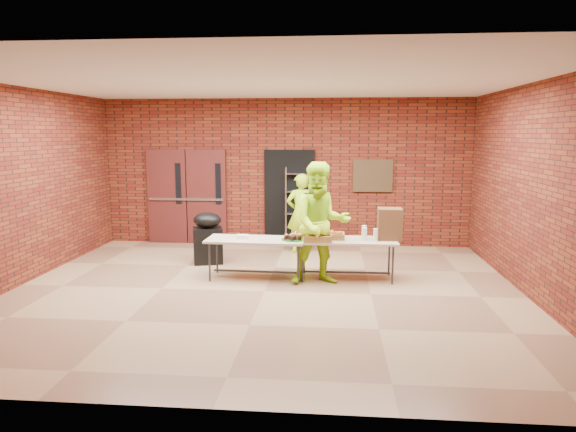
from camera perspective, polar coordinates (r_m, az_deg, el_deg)
The scene contains 19 objects.
room at distance 7.81m, azimuth -2.71°, elevation 2.93°, with size 8.08×7.08×3.28m.
double_doors at distance 11.67m, azimuth -11.16°, elevation 2.13°, with size 1.78×0.12×2.10m.
dark_doorway at distance 11.28m, azimuth 0.16°, elevation 2.04°, with size 1.10×0.06×2.10m, color black.
bronze_plaque at distance 11.21m, azimuth 9.39°, elevation 4.45°, with size 0.85×0.04×0.70m, color #412F1A.
wire_rack at distance 11.14m, azimuth 1.35°, elevation 1.00°, with size 0.64×0.21×1.73m, color #B2B3B9, non-canonical shape.
table_left at distance 8.72m, azimuth -3.60°, elevation -2.91°, with size 1.69×0.75×0.68m.
table_right at distance 8.71m, azimuth 6.58°, elevation -2.97°, with size 1.67×0.71×0.68m.
basket_bananas at distance 8.68m, azimuth 2.12°, elevation -2.18°, with size 0.43×0.33×0.13m.
basket_oranges at distance 8.73m, azimuth 4.96°, elevation -2.17°, with size 0.41×0.32×0.13m.
basket_apples at distance 8.52m, azimuth 3.38°, elevation -2.36°, with size 0.46×0.36×0.14m.
muffin_tray at distance 8.60m, azimuth 0.53°, elevation -2.38°, with size 0.38×0.38×0.09m.
napkin_box at distance 8.73m, azimuth -5.08°, elevation -2.31°, with size 0.20×0.13×0.07m, color white.
coffee_dispenser at distance 8.78m, azimuth 11.24°, elevation -0.85°, with size 0.40×0.36×0.53m, color #522E1C.
cup_stack_front at distance 8.62m, azimuth 8.52°, elevation -2.01°, with size 0.07×0.07×0.22m, color white.
cup_stack_mid at distance 8.58m, azimuth 9.69°, elevation -2.10°, with size 0.07×0.07×0.22m, color white.
cup_stack_back at distance 8.70m, azimuth 8.45°, elevation -1.83°, with size 0.08×0.08×0.24m, color white.
covered_grill at distance 9.87m, azimuth -8.91°, elevation -2.40°, with size 0.64×0.58×0.97m.
volunteer_woman at distance 10.59m, azimuth 1.39°, elevation 0.31°, with size 0.60×0.39×1.64m, color #A9E519.
volunteer_man at distance 8.33m, azimuth 3.68°, elevation -0.85°, with size 0.97×0.76×2.00m, color #A9E519.
Camera 1 is at (1.04, -7.69, 2.44)m, focal length 32.00 mm.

